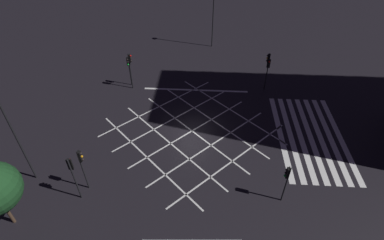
{
  "coord_description": "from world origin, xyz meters",
  "views": [
    {
      "loc": [
        -21.11,
        -1.29,
        18.74
      ],
      "look_at": [
        0.0,
        0.0,
        1.34
      ],
      "focal_mm": 28.0,
      "sensor_mm": 36.0,
      "label": 1
    }
  ],
  "objects_px": {
    "traffic_light_se_main": "(268,68)",
    "traffic_light_sw_cross": "(287,178)",
    "traffic_light_se_cross": "(268,64)",
    "traffic_light_ne_cross": "(130,64)",
    "traffic_light_nw_main": "(72,171)",
    "traffic_light_nw_cross": "(82,163)",
    "street_lamp_east": "(3,111)",
    "traffic_light_ne_main": "(129,66)"
  },
  "relations": [
    {
      "from": "traffic_light_se_main",
      "to": "traffic_light_sw_cross",
      "type": "relative_size",
      "value": 1.06
    },
    {
      "from": "traffic_light_se_cross",
      "to": "traffic_light_sw_cross",
      "type": "height_order",
      "value": "traffic_light_se_cross"
    },
    {
      "from": "traffic_light_ne_cross",
      "to": "traffic_light_se_main",
      "type": "height_order",
      "value": "traffic_light_ne_cross"
    },
    {
      "from": "traffic_light_nw_main",
      "to": "traffic_light_nw_cross",
      "type": "bearing_deg",
      "value": -23.22
    },
    {
      "from": "traffic_light_se_main",
      "to": "street_lamp_east",
      "type": "height_order",
      "value": "street_lamp_east"
    },
    {
      "from": "traffic_light_nw_cross",
      "to": "traffic_light_se_main",
      "type": "xyz_separation_m",
      "value": [
        14.63,
        -15.14,
        -0.15
      ]
    },
    {
      "from": "traffic_light_ne_main",
      "to": "street_lamp_east",
      "type": "height_order",
      "value": "street_lamp_east"
    },
    {
      "from": "traffic_light_ne_main",
      "to": "traffic_light_ne_cross",
      "type": "distance_m",
      "value": 0.82
    },
    {
      "from": "traffic_light_se_cross",
      "to": "traffic_light_se_main",
      "type": "height_order",
      "value": "traffic_light_se_cross"
    },
    {
      "from": "traffic_light_se_cross",
      "to": "street_lamp_east",
      "type": "xyz_separation_m",
      "value": [
        -14.02,
        19.69,
        3.64
      ]
    },
    {
      "from": "traffic_light_nw_cross",
      "to": "traffic_light_se_cross",
      "type": "bearing_deg",
      "value": 44.41
    },
    {
      "from": "traffic_light_nw_cross",
      "to": "traffic_light_ne_cross",
      "type": "height_order",
      "value": "traffic_light_ne_cross"
    },
    {
      "from": "traffic_light_ne_main",
      "to": "traffic_light_nw_main",
      "type": "xyz_separation_m",
      "value": [
        -15.4,
        0.41,
        0.35
      ]
    },
    {
      "from": "traffic_light_se_cross",
      "to": "traffic_light_ne_cross",
      "type": "xyz_separation_m",
      "value": [
        -0.75,
        14.65,
        -0.07
      ]
    },
    {
      "from": "traffic_light_se_cross",
      "to": "traffic_light_se_main",
      "type": "xyz_separation_m",
      "value": [
        -0.11,
        -0.08,
        -0.4
      ]
    },
    {
      "from": "traffic_light_ne_main",
      "to": "traffic_light_se_main",
      "type": "relative_size",
      "value": 0.95
    },
    {
      "from": "traffic_light_nw_main",
      "to": "traffic_light_sw_cross",
      "type": "bearing_deg",
      "value": -87.73
    },
    {
      "from": "traffic_light_se_cross",
      "to": "street_lamp_east",
      "type": "height_order",
      "value": "street_lamp_east"
    },
    {
      "from": "traffic_light_se_main",
      "to": "traffic_light_ne_cross",
      "type": "bearing_deg",
      "value": -87.53
    },
    {
      "from": "traffic_light_ne_cross",
      "to": "traffic_light_sw_cross",
      "type": "distance_m",
      "value": 20.01
    },
    {
      "from": "traffic_light_nw_cross",
      "to": "traffic_light_nw_main",
      "type": "xyz_separation_m",
      "value": [
        -0.83,
        0.36,
        0.05
      ]
    },
    {
      "from": "traffic_light_nw_cross",
      "to": "traffic_light_ne_cross",
      "type": "relative_size",
      "value": 0.94
    },
    {
      "from": "traffic_light_nw_main",
      "to": "traffic_light_se_main",
      "type": "bearing_deg",
      "value": -45.05
    },
    {
      "from": "street_lamp_east",
      "to": "traffic_light_sw_cross",
      "type": "bearing_deg",
      "value": -92.94
    },
    {
      "from": "traffic_light_ne_main",
      "to": "traffic_light_se_cross",
      "type": "distance_m",
      "value": 15.02
    },
    {
      "from": "traffic_light_sw_cross",
      "to": "street_lamp_east",
      "type": "relative_size",
      "value": 0.4
    },
    {
      "from": "traffic_light_nw_cross",
      "to": "traffic_light_nw_main",
      "type": "distance_m",
      "value": 0.91
    },
    {
      "from": "traffic_light_nw_cross",
      "to": "traffic_light_se_main",
      "type": "distance_m",
      "value": 21.05
    },
    {
      "from": "traffic_light_ne_main",
      "to": "street_lamp_east",
      "type": "xyz_separation_m",
      "value": [
        -13.84,
        4.68,
        4.19
      ]
    },
    {
      "from": "traffic_light_nw_cross",
      "to": "traffic_light_ne_cross",
      "type": "bearing_deg",
      "value": 88.32
    },
    {
      "from": "traffic_light_se_cross",
      "to": "traffic_light_nw_main",
      "type": "height_order",
      "value": "traffic_light_se_cross"
    },
    {
      "from": "traffic_light_nw_cross",
      "to": "traffic_light_sw_cross",
      "type": "height_order",
      "value": "traffic_light_nw_cross"
    },
    {
      "from": "traffic_light_se_cross",
      "to": "traffic_light_ne_main",
      "type": "bearing_deg",
      "value": 0.69
    },
    {
      "from": "traffic_light_sw_cross",
      "to": "street_lamp_east",
      "type": "distance_m",
      "value": 19.57
    },
    {
      "from": "traffic_light_sw_cross",
      "to": "traffic_light_ne_main",
      "type": "bearing_deg",
      "value": -45.8
    },
    {
      "from": "traffic_light_ne_main",
      "to": "traffic_light_ne_cross",
      "type": "relative_size",
      "value": 0.84
    },
    {
      "from": "traffic_light_ne_main",
      "to": "traffic_light_se_cross",
      "type": "height_order",
      "value": "traffic_light_se_cross"
    },
    {
      "from": "traffic_light_se_cross",
      "to": "traffic_light_sw_cross",
      "type": "distance_m",
      "value": 15.02
    },
    {
      "from": "traffic_light_nw_cross",
      "to": "traffic_light_nw_main",
      "type": "relative_size",
      "value": 0.98
    },
    {
      "from": "traffic_light_nw_cross",
      "to": "street_lamp_east",
      "type": "bearing_deg",
      "value": 171.02
    },
    {
      "from": "traffic_light_se_main",
      "to": "traffic_light_sw_cross",
      "type": "xyz_separation_m",
      "value": [
        -14.88,
        0.68,
        -0.15
      ]
    },
    {
      "from": "traffic_light_nw_cross",
      "to": "traffic_light_se_cross",
      "type": "distance_m",
      "value": 21.08
    }
  ]
}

